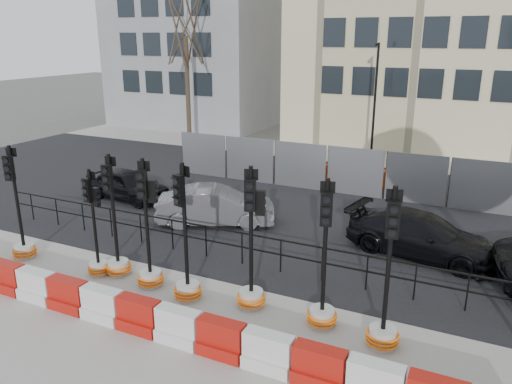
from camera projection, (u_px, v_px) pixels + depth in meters
The scene contains 21 objects.
ground at pixel (222, 282), 13.40m from camera, with size 120.00×120.00×0.00m, color #51514C.
sidewalk_near at pixel (154, 341), 10.81m from camera, with size 40.00×6.00×0.02m, color gray.
road at pixel (310, 205), 19.42m from camera, with size 40.00×14.00×0.03m, color black.
sidewalk_far at pixel (366, 157), 27.16m from camera, with size 40.00×4.00×0.02m, color gray.
building_grey at pixel (200, 26), 35.97m from camera, with size 11.00×9.06×14.00m.
kerb_railing at pixel (242, 243), 14.22m from camera, with size 18.00×0.04×1.00m.
heras_fencing at pixel (332, 172), 21.63m from camera, with size 14.33×1.72×2.00m.
lamp_post_far at pixel (375, 100), 25.12m from camera, with size 0.12×0.56×6.00m.
tree_bare_far at pixel (185, 30), 29.26m from camera, with size 2.00×2.00×9.00m.
barrier_row at pixel (159, 322), 10.88m from camera, with size 14.65×0.50×0.80m.
traffic_signal_a at pixel (22, 236), 14.64m from camera, with size 0.67×0.67×3.42m.
traffic_signal_b at pixel (97, 251), 13.60m from camera, with size 0.60×0.60×3.03m.
traffic_signal_c at pixel (117, 251), 13.60m from camera, with size 0.68×0.68×3.43m.
traffic_signal_d at pixel (149, 257), 12.93m from camera, with size 0.68×0.68×3.47m.
traffic_signal_e at pixel (187, 273), 12.31m from camera, with size 0.70×0.70×3.54m.
traffic_signal_f at pixel (252, 275), 11.93m from camera, with size 0.70×0.70×3.55m.
traffic_signal_g at pixel (323, 298), 11.17m from camera, with size 0.69×0.69×3.50m.
traffic_signal_h at pixel (384, 316), 10.41m from camera, with size 0.70×0.70×3.57m.
car_a at pixel (127, 184), 19.98m from camera, with size 3.80×1.83×1.25m, color black.
car_b at pixel (216, 206), 17.32m from camera, with size 4.28×2.99×1.34m, color #58575D.
car_c at pixel (422, 235), 14.83m from camera, with size 4.74×2.66×1.30m, color black.
Camera 1 is at (6.02, -10.48, 6.33)m, focal length 35.00 mm.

